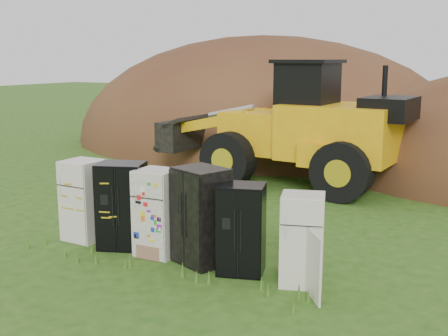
% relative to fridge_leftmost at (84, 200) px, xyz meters
% --- Properties ---
extents(ground, '(120.00, 120.00, 0.00)m').
position_rel_fridge_leftmost_xyz_m(ground, '(2.50, -0.04, -0.86)').
color(ground, '#274C14').
rests_on(ground, ground).
extents(fridge_leftmost, '(0.76, 0.73, 1.72)m').
position_rel_fridge_leftmost_xyz_m(fridge_leftmost, '(0.00, 0.00, 0.00)').
color(fridge_leftmost, silver).
rests_on(fridge_leftmost, ground).
extents(fridge_black_side, '(1.12, 1.01, 1.76)m').
position_rel_fridge_leftmost_xyz_m(fridge_black_side, '(1.02, -0.00, 0.02)').
color(fridge_black_side, black).
rests_on(fridge_black_side, ground).
extents(fridge_sticker, '(0.79, 0.74, 1.71)m').
position_rel_fridge_leftmost_xyz_m(fridge_sticker, '(1.92, -0.02, -0.01)').
color(fridge_sticker, silver).
rests_on(fridge_sticker, ground).
extents(fridge_dark_mid, '(1.14, 1.04, 1.83)m').
position_rel_fridge_leftmost_xyz_m(fridge_dark_mid, '(2.90, 0.00, 0.06)').
color(fridge_dark_mid, black).
rests_on(fridge_dark_mid, ground).
extents(fridge_black_right, '(0.98, 0.90, 1.63)m').
position_rel_fridge_leftmost_xyz_m(fridge_black_right, '(3.78, -0.06, -0.04)').
color(fridge_black_right, black).
rests_on(fridge_black_right, ground).
extents(fridge_open_door, '(0.89, 0.85, 1.58)m').
position_rel_fridge_leftmost_xyz_m(fridge_open_door, '(4.92, -0.03, -0.07)').
color(fridge_open_door, silver).
rests_on(fridge_open_door, ground).
extents(wheel_loader, '(7.95, 3.54, 3.78)m').
position_rel_fridge_leftmost_xyz_m(wheel_loader, '(1.32, 7.16, 1.03)').
color(wheel_loader, gold).
rests_on(wheel_loader, ground).
extents(dirt_mound_left, '(17.83, 13.37, 9.60)m').
position_rel_fridge_leftmost_xyz_m(dirt_mound_left, '(-2.50, 14.06, -0.86)').
color(dirt_mound_left, '#4A2718').
rests_on(dirt_mound_left, ground).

